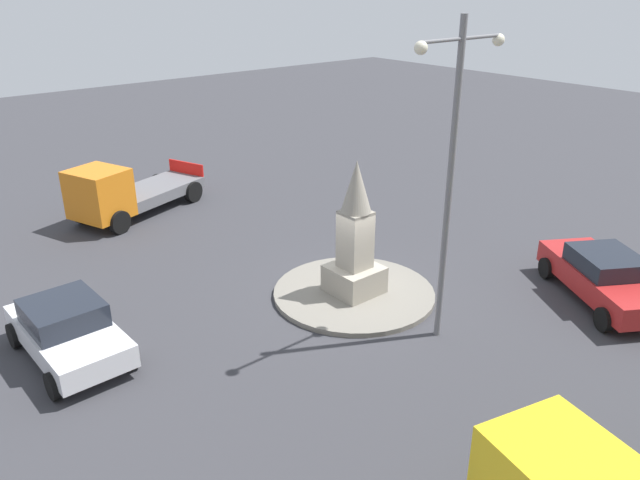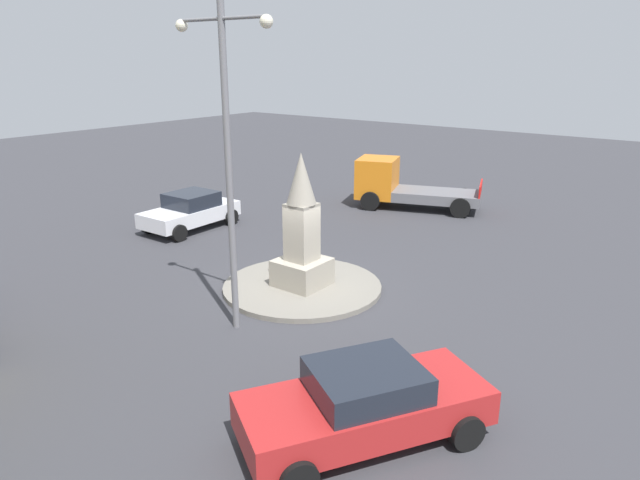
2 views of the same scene
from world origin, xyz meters
TOP-DOWN VIEW (x-y plane):
  - ground_plane at (0.00, 0.00)m, footprint 80.00×80.00m
  - traffic_island at (0.00, 0.00)m, footprint 4.63×4.63m
  - monument at (0.00, 0.00)m, footprint 1.36×1.36m
  - streetlamp at (-0.21, 2.91)m, footprint 2.87×0.28m
  - car_white_passing at (7.35, -2.12)m, footprint 2.05×3.90m
  - car_red_parked_right at (-5.20, 4.68)m, footprint 3.76×4.65m
  - truck_orange_far_side at (2.48, -10.06)m, footprint 5.73×3.62m

SIDE VIEW (x-z plane):
  - ground_plane at x=0.00m, z-range 0.00..0.00m
  - traffic_island at x=0.00m, z-range 0.00..0.14m
  - car_white_passing at x=7.35m, z-range 0.02..1.46m
  - car_red_parked_right at x=-5.20m, z-range 0.02..1.46m
  - truck_orange_far_side at x=2.48m, z-range -0.08..2.09m
  - monument at x=0.00m, z-range -0.24..3.63m
  - streetlamp at x=-0.21m, z-range 0.77..8.54m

